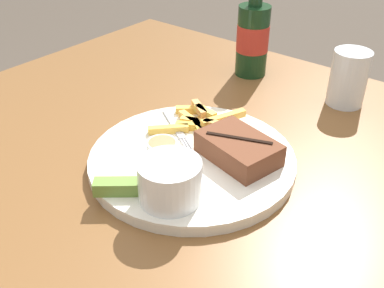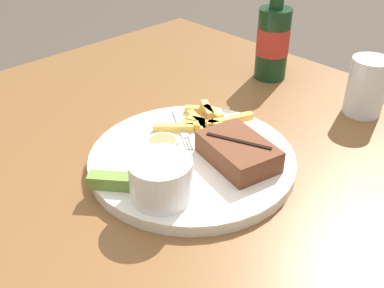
% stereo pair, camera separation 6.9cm
% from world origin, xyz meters
% --- Properties ---
extents(dining_table, '(1.11, 0.98, 0.73)m').
position_xyz_m(dining_table, '(0.00, 0.00, 0.64)').
color(dining_table, brown).
rests_on(dining_table, ground_plane).
extents(dinner_plate, '(0.32, 0.32, 0.02)m').
position_xyz_m(dinner_plate, '(0.00, 0.00, 0.74)').
color(dinner_plate, silver).
rests_on(dinner_plate, dining_table).
extents(steak_portion, '(0.13, 0.10, 0.04)m').
position_xyz_m(steak_portion, '(0.06, 0.04, 0.77)').
color(steak_portion, brown).
rests_on(steak_portion, dinner_plate).
extents(fries_pile, '(0.14, 0.14, 0.02)m').
position_xyz_m(fries_pile, '(-0.04, 0.08, 0.76)').
color(fries_pile, gold).
rests_on(fries_pile, dinner_plate).
extents(coleslaw_cup, '(0.09, 0.09, 0.06)m').
position_xyz_m(coleslaw_cup, '(0.04, -0.10, 0.78)').
color(coleslaw_cup, white).
rests_on(coleslaw_cup, dinner_plate).
extents(dipping_sauce_cup, '(0.05, 0.05, 0.02)m').
position_xyz_m(dipping_sauce_cup, '(-0.04, -0.03, 0.76)').
color(dipping_sauce_cup, silver).
rests_on(dipping_sauce_cup, dinner_plate).
extents(pickle_spear, '(0.07, 0.06, 0.02)m').
position_xyz_m(pickle_spear, '(-0.02, -0.13, 0.76)').
color(pickle_spear, olive).
rests_on(pickle_spear, dinner_plate).
extents(fork_utensil, '(0.12, 0.08, 0.00)m').
position_xyz_m(fork_utensil, '(-0.07, 0.05, 0.75)').
color(fork_utensil, '#B7B7BC').
rests_on(fork_utensil, dinner_plate).
extents(beer_bottle, '(0.07, 0.07, 0.24)m').
position_xyz_m(beer_bottle, '(-0.12, 0.35, 0.82)').
color(beer_bottle, '#143319').
rests_on(beer_bottle, dining_table).
extents(drinking_glass, '(0.07, 0.07, 0.11)m').
position_xyz_m(drinking_glass, '(0.10, 0.35, 0.78)').
color(drinking_glass, silver).
rests_on(drinking_glass, dining_table).
extents(salt_shaker, '(0.03, 0.03, 0.07)m').
position_xyz_m(salt_shaker, '(0.09, 0.43, 0.76)').
color(salt_shaker, white).
rests_on(salt_shaker, dining_table).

